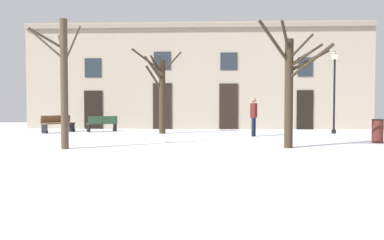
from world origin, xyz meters
name	(u,v)px	position (x,y,z in m)	size (l,w,h in m)	color
ground_plane	(190,144)	(0.00, 0.00, 0.00)	(33.06, 33.06, 0.00)	white
building_facade	(197,75)	(-0.01, 8.84, 3.22)	(20.66, 0.60, 6.34)	tan
tree_near_facade	(161,91)	(-1.71, 5.02, 2.16)	(2.52, 1.33, 4.26)	#382B1E
tree_foreground	(291,84)	(3.49, -1.34, 2.19)	(2.56, 1.98, 4.22)	#382B1E
tree_center	(63,80)	(-4.11, -1.92, 2.29)	(1.44, 1.65, 4.30)	#4C3D2D
streetlamp	(334,83)	(7.01, 5.42, 2.53)	(0.30, 0.30, 4.15)	black
litter_bin	(378,131)	(7.19, 0.59, 0.46)	(0.44, 0.44, 0.91)	#4C1E19
bench_far_corner	(102,124)	(-5.05, 6.28, 0.43)	(1.59, 1.27, 0.85)	#2D4C33
bench_back_to_back_left	(58,123)	(-7.24, 5.60, 0.48)	(1.36, 1.85, 0.90)	brown
person_near_bench	(254,115)	(2.77, 3.50, 1.01)	(0.36, 0.44, 1.80)	black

